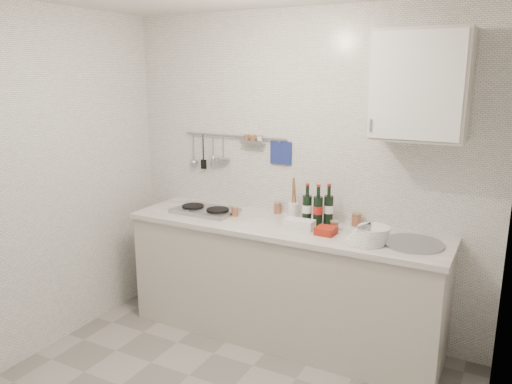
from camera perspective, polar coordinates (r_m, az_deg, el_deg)
back_wall at (r=3.94m, az=5.02°, el=2.04°), size 3.00×0.02×2.50m
wall_left at (r=3.78m, az=-25.68°, el=0.23°), size 0.02×2.80×2.50m
wall_right at (r=2.29m, az=26.42°, el=-7.94°), size 0.02×2.80×2.50m
counter at (r=3.93m, az=3.12°, el=-10.51°), size 2.44×0.64×0.96m
wall_rail at (r=4.14m, az=-2.74°, el=5.12°), size 0.98×0.09×0.34m
wall_cabinet at (r=3.43m, az=18.29°, el=11.50°), size 0.60×0.38×0.70m
plate_stack_hob at (r=4.08m, az=-5.15°, el=-2.14°), size 0.24×0.24×0.02m
plate_stack_sink at (r=3.43m, az=12.81°, el=-4.82°), size 0.29×0.27×0.12m
wine_bottles at (r=3.73m, az=7.09°, el=-1.44°), size 0.22×0.14×0.31m
butter_dish at (r=3.66m, az=4.96°, el=-3.65°), size 0.22×0.11×0.07m
strawberry_punnet at (r=3.55m, az=7.99°, el=-4.40°), size 0.14×0.14×0.05m
utensil_crock at (r=3.90m, az=4.28°, el=-1.90°), size 0.08×0.08×0.33m
jar_a at (r=4.03m, az=2.47°, el=-1.80°), size 0.06×0.06×0.09m
jar_b at (r=3.78m, az=11.39°, el=-3.05°), size 0.07×0.07×0.10m
jar_c at (r=3.64m, az=8.95°, el=-3.80°), size 0.06×0.06×0.07m
jar_d at (r=3.95m, az=-2.41°, el=-2.19°), size 0.06×0.06×0.08m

